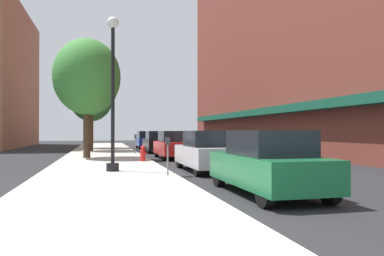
{
  "coord_description": "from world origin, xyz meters",
  "views": [
    {
      "loc": [
        -0.16,
        -4.89,
        1.63
      ],
      "look_at": [
        4.56,
        14.49,
        1.81
      ],
      "focal_mm": 34.69,
      "sensor_mm": 36.0,
      "label": 1
    }
  ],
  "objects_px": {
    "fire_hydrant": "(143,153)",
    "car_black": "(157,142)",
    "car_blue": "(146,140)",
    "car_silver": "(207,152)",
    "parking_meter_far": "(168,151)",
    "parking_meter_near": "(135,141)",
    "tree_mid": "(87,77)",
    "tree_near": "(91,85)",
    "tree_far": "(91,97)",
    "car_green": "(267,163)",
    "lamppost": "(113,90)",
    "car_red": "(173,145)"
  },
  "relations": [
    {
      "from": "car_silver",
      "to": "car_red",
      "type": "xyz_separation_m",
      "value": [
        0.0,
        7.2,
        0.0
      ]
    },
    {
      "from": "fire_hydrant",
      "to": "parking_meter_near",
      "type": "relative_size",
      "value": 0.6
    },
    {
      "from": "car_blue",
      "to": "tree_mid",
      "type": "bearing_deg",
      "value": -109.34
    },
    {
      "from": "tree_near",
      "to": "tree_mid",
      "type": "bearing_deg",
      "value": -89.84
    },
    {
      "from": "lamppost",
      "to": "tree_near",
      "type": "relative_size",
      "value": 0.78
    },
    {
      "from": "tree_near",
      "to": "lamppost",
      "type": "bearing_deg",
      "value": -85.39
    },
    {
      "from": "lamppost",
      "to": "tree_mid",
      "type": "height_order",
      "value": "tree_mid"
    },
    {
      "from": "lamppost",
      "to": "parking_meter_far",
      "type": "relative_size",
      "value": 4.5
    },
    {
      "from": "fire_hydrant",
      "to": "car_green",
      "type": "bearing_deg",
      "value": -78.02
    },
    {
      "from": "tree_near",
      "to": "fire_hydrant",
      "type": "bearing_deg",
      "value": -75.52
    },
    {
      "from": "tree_mid",
      "to": "tree_far",
      "type": "xyz_separation_m",
      "value": [
        -0.11,
        12.74,
        0.03
      ]
    },
    {
      "from": "car_blue",
      "to": "car_silver",
      "type": "bearing_deg",
      "value": -89.17
    },
    {
      "from": "tree_far",
      "to": "car_blue",
      "type": "xyz_separation_m",
      "value": [
        5.1,
        0.85,
        -3.96
      ]
    },
    {
      "from": "tree_far",
      "to": "car_black",
      "type": "distance_m",
      "value": 9.01
    },
    {
      "from": "lamppost",
      "to": "parking_meter_near",
      "type": "height_order",
      "value": "lamppost"
    },
    {
      "from": "tree_near",
      "to": "car_green",
      "type": "bearing_deg",
      "value": -76.7
    },
    {
      "from": "fire_hydrant",
      "to": "car_black",
      "type": "xyz_separation_m",
      "value": [
        2.13,
        9.58,
        0.29
      ]
    },
    {
      "from": "lamppost",
      "to": "tree_mid",
      "type": "bearing_deg",
      "value": 99.29
    },
    {
      "from": "lamppost",
      "to": "fire_hydrant",
      "type": "xyz_separation_m",
      "value": [
        1.63,
        4.44,
        -2.68
      ]
    },
    {
      "from": "car_blue",
      "to": "car_green",
      "type": "bearing_deg",
      "value": -89.17
    },
    {
      "from": "tree_near",
      "to": "tree_far",
      "type": "bearing_deg",
      "value": 91.12
    },
    {
      "from": "parking_meter_near",
      "to": "tree_mid",
      "type": "bearing_deg",
      "value": -133.65
    },
    {
      "from": "car_silver",
      "to": "parking_meter_far",
      "type": "bearing_deg",
      "value": -133.49
    },
    {
      "from": "lamppost",
      "to": "car_red",
      "type": "xyz_separation_m",
      "value": [
        3.75,
        7.3,
        -2.39
      ]
    },
    {
      "from": "fire_hydrant",
      "to": "tree_near",
      "type": "bearing_deg",
      "value": 104.48
    },
    {
      "from": "parking_meter_far",
      "to": "tree_near",
      "type": "xyz_separation_m",
      "value": [
        -3.06,
        17.47,
        4.29
      ]
    },
    {
      "from": "car_red",
      "to": "car_blue",
      "type": "distance_m",
      "value": 13.85
    },
    {
      "from": "car_silver",
      "to": "parking_meter_near",
      "type": "bearing_deg",
      "value": 101.96
    },
    {
      "from": "tree_far",
      "to": "lamppost",
      "type": "bearing_deg",
      "value": -86.19
    },
    {
      "from": "tree_near",
      "to": "car_silver",
      "type": "relative_size",
      "value": 1.76
    },
    {
      "from": "fire_hydrant",
      "to": "car_red",
      "type": "xyz_separation_m",
      "value": [
        2.13,
        2.86,
        0.29
      ]
    },
    {
      "from": "tree_near",
      "to": "car_red",
      "type": "height_order",
      "value": "tree_near"
    },
    {
      "from": "parking_meter_near",
      "to": "car_blue",
      "type": "relative_size",
      "value": 0.3
    },
    {
      "from": "parking_meter_far",
      "to": "tree_near",
      "type": "distance_m",
      "value": 18.24
    },
    {
      "from": "car_green",
      "to": "car_blue",
      "type": "xyz_separation_m",
      "value": [
        0.0,
        26.74,
        0.0
      ]
    },
    {
      "from": "tree_near",
      "to": "car_green",
      "type": "relative_size",
      "value": 1.76
    },
    {
      "from": "lamppost",
      "to": "fire_hydrant",
      "type": "distance_m",
      "value": 5.43
    },
    {
      "from": "car_green",
      "to": "tree_far",
      "type": "bearing_deg",
      "value": 102.77
    },
    {
      "from": "parking_meter_near",
      "to": "tree_far",
      "type": "xyz_separation_m",
      "value": [
        -3.15,
        9.55,
        3.82
      ]
    },
    {
      "from": "parking_meter_far",
      "to": "car_black",
      "type": "distance_m",
      "value": 15.99
    },
    {
      "from": "fire_hydrant",
      "to": "car_silver",
      "type": "relative_size",
      "value": 0.18
    },
    {
      "from": "parking_meter_far",
      "to": "car_red",
      "type": "distance_m",
      "value": 9.36
    },
    {
      "from": "tree_near",
      "to": "tree_mid",
      "type": "distance_m",
      "value": 8.07
    },
    {
      "from": "parking_meter_near",
      "to": "tree_mid",
      "type": "distance_m",
      "value": 5.81
    },
    {
      "from": "car_green",
      "to": "car_blue",
      "type": "bearing_deg",
      "value": 91.62
    },
    {
      "from": "tree_mid",
      "to": "parking_meter_near",
      "type": "bearing_deg",
      "value": 46.35
    },
    {
      "from": "car_green",
      "to": "fire_hydrant",
      "type": "bearing_deg",
      "value": 103.59
    },
    {
      "from": "tree_near",
      "to": "tree_far",
      "type": "height_order",
      "value": "tree_near"
    },
    {
      "from": "parking_meter_near",
      "to": "car_black",
      "type": "height_order",
      "value": "car_black"
    },
    {
      "from": "tree_near",
      "to": "car_blue",
      "type": "height_order",
      "value": "tree_near"
    }
  ]
}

